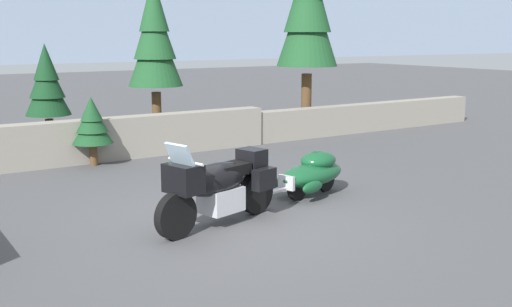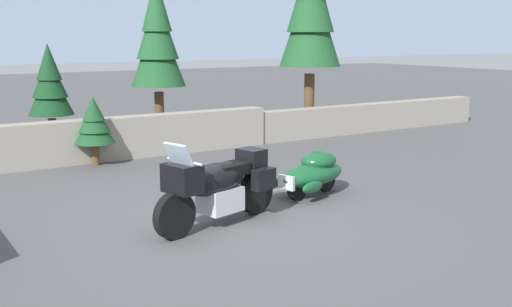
{
  "view_description": "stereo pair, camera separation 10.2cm",
  "coord_description": "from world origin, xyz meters",
  "px_view_note": "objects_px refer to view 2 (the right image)",
  "views": [
    {
      "loc": [
        -4.33,
        -7.53,
        2.75
      ],
      "look_at": [
        0.91,
        0.69,
        0.85
      ],
      "focal_mm": 42.34,
      "sensor_mm": 36.0,
      "label": 1
    },
    {
      "loc": [
        -4.25,
        -7.58,
        2.75
      ],
      "look_at": [
        0.91,
        0.69,
        0.85
      ],
      "focal_mm": 42.34,
      "sensor_mm": 36.0,
      "label": 2
    }
  ],
  "objects_px": {
    "touring_motorcycle": "(217,184)",
    "pine_tree_far_right": "(50,83)",
    "pine_tree_secondary": "(157,37)",
    "pine_tree_tall": "(311,4)",
    "car_shaped_trailer": "(313,173)"
  },
  "relations": [
    {
      "from": "car_shaped_trailer",
      "to": "pine_tree_secondary",
      "type": "relative_size",
      "value": 0.51
    },
    {
      "from": "touring_motorcycle",
      "to": "pine_tree_tall",
      "type": "height_order",
      "value": "pine_tree_tall"
    },
    {
      "from": "pine_tree_tall",
      "to": "pine_tree_secondary",
      "type": "xyz_separation_m",
      "value": [
        -4.21,
        1.18,
        -0.91
      ]
    },
    {
      "from": "touring_motorcycle",
      "to": "pine_tree_far_right",
      "type": "relative_size",
      "value": 0.87
    },
    {
      "from": "car_shaped_trailer",
      "to": "pine_tree_tall",
      "type": "height_order",
      "value": "pine_tree_tall"
    },
    {
      "from": "touring_motorcycle",
      "to": "pine_tree_secondary",
      "type": "relative_size",
      "value": 0.52
    },
    {
      "from": "touring_motorcycle",
      "to": "pine_tree_tall",
      "type": "bearing_deg",
      "value": 44.88
    },
    {
      "from": "touring_motorcycle",
      "to": "pine_tree_secondary",
      "type": "height_order",
      "value": "pine_tree_secondary"
    },
    {
      "from": "pine_tree_secondary",
      "to": "pine_tree_far_right",
      "type": "relative_size",
      "value": 1.69
    },
    {
      "from": "pine_tree_tall",
      "to": "pine_tree_far_right",
      "type": "bearing_deg",
      "value": 171.32
    },
    {
      "from": "pine_tree_tall",
      "to": "pine_tree_secondary",
      "type": "bearing_deg",
      "value": 164.29
    },
    {
      "from": "touring_motorcycle",
      "to": "car_shaped_trailer",
      "type": "relative_size",
      "value": 1.02
    },
    {
      "from": "touring_motorcycle",
      "to": "pine_tree_far_right",
      "type": "height_order",
      "value": "pine_tree_far_right"
    },
    {
      "from": "pine_tree_secondary",
      "to": "pine_tree_far_right",
      "type": "xyz_separation_m",
      "value": [
        -2.9,
        -0.1,
        -1.11
      ]
    },
    {
      "from": "pine_tree_secondary",
      "to": "touring_motorcycle",
      "type": "bearing_deg",
      "value": -107.1
    }
  ]
}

